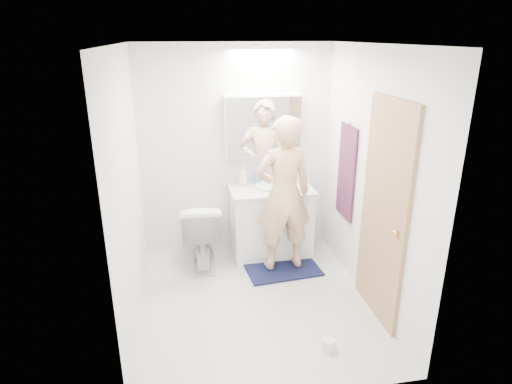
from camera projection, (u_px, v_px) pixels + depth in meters
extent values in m
plane|color=silver|center=(256.00, 301.00, 4.28)|extent=(2.50, 2.50, 0.00)
plane|color=white|center=(255.00, 44.00, 3.46)|extent=(2.50, 2.50, 0.00)
plane|color=white|center=(236.00, 151.00, 5.03)|extent=(2.50, 0.00, 2.50)
plane|color=white|center=(291.00, 251.00, 2.72)|extent=(2.50, 0.00, 2.50)
plane|color=white|center=(128.00, 194.00, 3.68)|extent=(0.00, 2.50, 2.50)
plane|color=white|center=(371.00, 179.00, 4.06)|extent=(0.00, 2.50, 2.50)
cube|color=white|center=(271.00, 223.00, 5.10)|extent=(0.90, 0.55, 0.78)
cube|color=white|center=(271.00, 190.00, 4.96)|extent=(0.95, 0.58, 0.04)
cylinder|color=silver|center=(271.00, 186.00, 4.98)|extent=(0.36, 0.36, 0.03)
cylinder|color=silver|center=(268.00, 176.00, 5.13)|extent=(0.02, 0.02, 0.16)
cube|color=white|center=(263.00, 126.00, 4.90)|extent=(0.88, 0.14, 0.70)
cube|color=silver|center=(264.00, 127.00, 4.83)|extent=(0.84, 0.01, 0.66)
imported|color=white|center=(201.00, 233.00, 4.86)|extent=(0.46, 0.77, 0.77)
cube|color=#141D40|center=(282.00, 268.00, 4.86)|extent=(0.85, 0.62, 0.02)
imported|color=#E2B488|center=(284.00, 195.00, 4.56)|extent=(0.65, 0.46, 1.68)
cube|color=#A27D51|center=(384.00, 213.00, 3.80)|extent=(0.04, 0.80, 2.00)
sphere|color=gold|center=(395.00, 233.00, 3.53)|extent=(0.06, 0.06, 0.06)
cube|color=#13253C|center=(346.00, 172.00, 4.60)|extent=(0.02, 0.42, 1.00)
cylinder|color=silver|center=(349.00, 123.00, 4.42)|extent=(0.07, 0.02, 0.02)
imported|color=beige|center=(243.00, 175.00, 5.00)|extent=(0.11, 0.11, 0.24)
imported|color=#507CAD|center=(258.00, 177.00, 5.07)|extent=(0.11, 0.11, 0.17)
imported|color=#385AA9|center=(282.00, 179.00, 5.11)|extent=(0.09, 0.09, 0.09)
cylinder|color=white|center=(329.00, 345.00, 3.60)|extent=(0.11, 0.11, 0.10)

